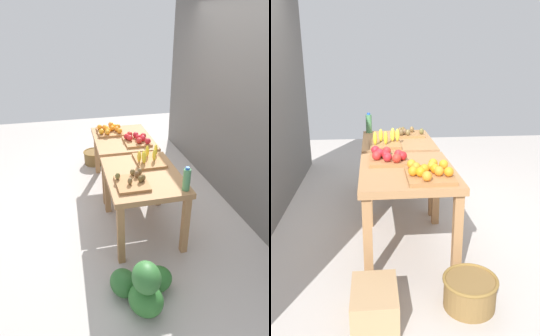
{
  "view_description": "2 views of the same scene",
  "coord_description": "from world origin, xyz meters",
  "views": [
    {
      "loc": [
        3.26,
        -0.73,
        2.25
      ],
      "look_at": [
        -0.0,
        0.04,
        0.54
      ],
      "focal_mm": 31.13,
      "sensor_mm": 36.0,
      "label": 1
    },
    {
      "loc": [
        -3.32,
        0.28,
        1.63
      ],
      "look_at": [
        0.07,
        -0.05,
        0.56
      ],
      "focal_mm": 36.73,
      "sensor_mm": 36.0,
      "label": 2
    }
  ],
  "objects": [
    {
      "name": "ground_plane",
      "position": [
        0.0,
        0.0,
        0.0
      ],
      "size": [
        8.0,
        8.0,
        0.0
      ],
      "primitive_type": "plane",
      "color": "#B7AFA9"
    },
    {
      "name": "back_wall",
      "position": [
        0.0,
        1.35,
        1.5
      ],
      "size": [
        4.4,
        0.12,
        3.0
      ],
      "primitive_type": "cube",
      "color": "#64605D",
      "rests_on": "ground_plane"
    },
    {
      "name": "display_table_left",
      "position": [
        -0.56,
        0.0,
        0.64
      ],
      "size": [
        1.04,
        0.8,
        0.75
      ],
      "color": "#A7774A",
      "rests_on": "ground_plane"
    },
    {
      "name": "display_table_right",
      "position": [
        0.56,
        0.0,
        0.64
      ],
      "size": [
        1.04,
        0.8,
        0.75
      ],
      "color": "#A7774A",
      "rests_on": "ground_plane"
    },
    {
      "name": "orange_bin",
      "position": [
        -0.8,
        -0.15,
        0.8
      ],
      "size": [
        0.44,
        0.37,
        0.11
      ],
      "color": "#A36F3F",
      "rests_on": "display_table_left"
    },
    {
      "name": "apple_bin",
      "position": [
        -0.34,
        0.15,
        0.8
      ],
      "size": [
        0.41,
        0.35,
        0.11
      ],
      "color": "#A36F3F",
      "rests_on": "display_table_left"
    },
    {
      "name": "banana_crate",
      "position": [
        0.29,
        0.14,
        0.79
      ],
      "size": [
        0.44,
        0.33,
        0.17
      ],
      "color": "#A36F3F",
      "rests_on": "display_table_right"
    },
    {
      "name": "kiwi_bin",
      "position": [
        0.75,
        -0.16,
        0.78
      ],
      "size": [
        0.36,
        0.33,
        0.1
      ],
      "color": "#A36F3F",
      "rests_on": "display_table_right"
    },
    {
      "name": "water_bottle",
      "position": [
        0.98,
        0.33,
        0.87
      ],
      "size": [
        0.07,
        0.07,
        0.25
      ],
      "color": "#4C8C59",
      "rests_on": "display_table_right"
    },
    {
      "name": "watermelon_pile",
      "position": [
        1.54,
        -0.24,
        0.19
      ],
      "size": [
        0.62,
        0.62,
        0.52
      ],
      "color": "#30722F",
      "rests_on": "ground_plane"
    },
    {
      "name": "wicker_basket",
      "position": [
        -1.38,
        -0.35,
        0.12
      ],
      "size": [
        0.38,
        0.38,
        0.22
      ],
      "color": "brown",
      "rests_on": "ground_plane"
    },
    {
      "name": "cardboard_produce_box",
      "position": [
        -1.45,
        0.3,
        0.12
      ],
      "size": [
        0.4,
        0.3,
        0.24
      ],
      "primitive_type": "cube",
      "color": "tan",
      "rests_on": "ground_plane"
    }
  ]
}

